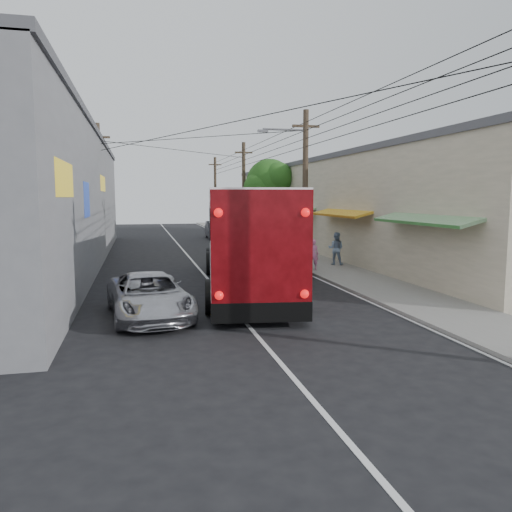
{
  "coord_description": "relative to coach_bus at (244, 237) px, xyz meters",
  "views": [
    {
      "loc": [
        -3.02,
        -11.04,
        3.69
      ],
      "look_at": [
        1.25,
        7.03,
        1.51
      ],
      "focal_mm": 35.0,
      "sensor_mm": 36.0,
      "label": 1
    }
  ],
  "objects": [
    {
      "name": "parked_suv",
      "position": [
        2.58,
        3.99,
        -1.22
      ],
      "size": [
        2.63,
        5.82,
        1.66
      ],
      "primitive_type": "imported",
      "rotation": [
        0.0,
        0.0,
        -0.05
      ],
      "color": "#9A9AA1",
      "rests_on": "ground"
    },
    {
      "name": "building_right",
      "position": [
        9.77,
        12.99,
        1.1
      ],
      "size": [
        7.09,
        40.0,
        6.25
      ],
      "color": "beige",
      "rests_on": "ground"
    },
    {
      "name": "parked_car_mid",
      "position": [
        3.38,
        11.48,
        -1.28
      ],
      "size": [
        1.86,
        4.55,
        1.55
      ],
      "primitive_type": "imported",
      "rotation": [
        0.0,
        0.0,
        0.01
      ],
      "color": "#242429",
      "rests_on": "ground"
    },
    {
      "name": "ground",
      "position": [
        -1.22,
        -9.01,
        -2.05
      ],
      "size": [
        120.0,
        120.0,
        0.0
      ],
      "primitive_type": "plane",
      "color": "black",
      "rests_on": "ground"
    },
    {
      "name": "parked_car_far",
      "position": [
        2.58,
        24.52,
        -1.27
      ],
      "size": [
        1.83,
        4.8,
        1.56
      ],
      "primitive_type": "imported",
      "rotation": [
        0.0,
        0.0,
        -0.04
      ],
      "color": "black",
      "rests_on": "ground"
    },
    {
      "name": "street_tree",
      "position": [
        5.66,
        17.0,
        2.62
      ],
      "size": [
        4.4,
        4.0,
        6.6
      ],
      "color": "#3F2B19",
      "rests_on": "ground"
    },
    {
      "name": "utility_poles",
      "position": [
        1.91,
        11.31,
        2.08
      ],
      "size": [
        11.8,
        45.28,
        8.0
      ],
      "color": "#473828",
      "rests_on": "ground"
    },
    {
      "name": "sidewalk",
      "position": [
        5.28,
        10.99,
        -1.99
      ],
      "size": [
        3.0,
        80.0,
        0.12
      ],
      "primitive_type": "cube",
      "color": "slate",
      "rests_on": "ground"
    },
    {
      "name": "pedestrian_near",
      "position": [
        4.18,
        3.24,
        -1.17
      ],
      "size": [
        0.66,
        0.56,
        1.52
      ],
      "primitive_type": "imported",
      "rotation": [
        0.0,
        0.0,
        2.71
      ],
      "color": "#D06EA3",
      "rests_on": "sidewalk"
    },
    {
      "name": "building_left",
      "position": [
        -9.71,
        8.98,
        1.6
      ],
      "size": [
        7.2,
        36.0,
        7.25
      ],
      "color": "slate",
      "rests_on": "ground"
    },
    {
      "name": "pedestrian_far",
      "position": [
        5.98,
        4.67,
        -1.07
      ],
      "size": [
        1.06,
        0.99,
        1.73
      ],
      "primitive_type": "imported",
      "rotation": [
        0.0,
        0.0,
        2.6
      ],
      "color": "#7D95B6",
      "rests_on": "sidewalk"
    },
    {
      "name": "jeepney",
      "position": [
        -3.97,
        -4.64,
        -1.37
      ],
      "size": [
        2.81,
        5.13,
        1.36
      ],
      "primitive_type": "imported",
      "rotation": [
        0.0,
        0.0,
        0.12
      ],
      "color": "#B7B7BE",
      "rests_on": "ground"
    },
    {
      "name": "coach_bus",
      "position": [
        0.0,
        0.0,
        0.0
      ],
      "size": [
        4.69,
        13.99,
        3.96
      ],
      "rotation": [
        0.0,
        0.0,
        -0.14
      ],
      "color": "white",
      "rests_on": "ground"
    }
  ]
}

